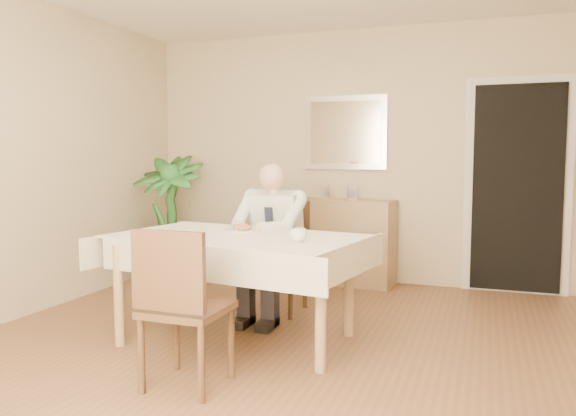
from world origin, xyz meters
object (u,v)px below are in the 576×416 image
(chair_far, at_px, (280,249))
(sideboard, at_px, (341,241))
(coffee_mug, at_px, (298,235))
(potted_palm, at_px, (168,218))
(dining_table, at_px, (237,247))
(seated_man, at_px, (268,233))
(chair_near, at_px, (180,300))

(chair_far, distance_m, sideboard, 1.17)
(coffee_mug, distance_m, potted_palm, 2.62)
(dining_table, height_order, sideboard, sideboard)
(coffee_mug, xyz_separation_m, sideboard, (-0.26, 2.17, -0.36))
(chair_far, bearing_deg, seated_man, -94.58)
(seated_man, bearing_deg, coffee_mug, -55.75)
(seated_man, distance_m, coffee_mug, 0.89)
(seated_man, distance_m, sideboard, 1.48)
(dining_table, bearing_deg, chair_near, -76.49)
(seated_man, bearing_deg, potted_palm, 147.51)
(seated_man, xyz_separation_m, coffee_mug, (0.50, -0.73, 0.10))
(chair_near, xyz_separation_m, potted_palm, (-1.56, 2.44, 0.14))
(coffee_mug, bearing_deg, sideboard, 96.80)
(chair_far, relative_size, chair_near, 1.01)
(chair_far, xyz_separation_m, sideboard, (0.24, 1.14, -0.09))
(dining_table, bearing_deg, seated_man, 99.41)
(chair_far, height_order, sideboard, chair_far)
(potted_palm, bearing_deg, sideboard, 15.49)
(sideboard, distance_m, potted_palm, 1.82)
(coffee_mug, relative_size, sideboard, 0.10)
(sideboard, bearing_deg, chair_near, -87.66)
(chair_near, relative_size, sideboard, 0.84)
(dining_table, bearing_deg, potted_palm, 143.47)
(seated_man, bearing_deg, dining_table, -90.00)
(dining_table, bearing_deg, chair_far, 99.41)
(dining_table, height_order, potted_palm, potted_palm)
(seated_man, height_order, potted_palm, potted_palm)
(dining_table, bearing_deg, sideboard, 92.62)
(coffee_mug, bearing_deg, potted_palm, 139.79)
(dining_table, relative_size, sideboard, 1.74)
(sideboard, xyz_separation_m, potted_palm, (-1.74, -0.48, 0.23))
(coffee_mug, distance_m, sideboard, 2.22)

